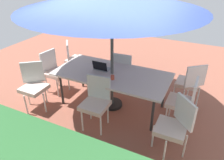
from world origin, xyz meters
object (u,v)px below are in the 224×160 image
Objects in this scene: dining_table at (112,75)px; chair_southeast at (74,58)px; chair_northwest at (175,124)px; chair_south at (124,69)px; cup at (112,77)px; chair_west at (184,100)px; laptop at (101,68)px; chair_southwest at (190,82)px; chair_east at (54,70)px; chair_northeast at (34,84)px; chair_north at (96,101)px.

dining_table is 1.62m from chair_southeast.
dining_table is 1.61m from chair_northwest.
chair_south is 12.05× the size of cup.
chair_southeast is (1.43, -0.74, -0.18)m from dining_table.
chair_west is (-1.44, -0.00, -0.18)m from dining_table.
chair_southeast is 1.84m from cup.
chair_south is 0.74m from laptop.
chair_southwest is 3.01m from chair_east.
chair_southwest and chair_west have the same top height.
chair_northwest is 12.05× the size of cup.
chair_southeast is at bearing 4.00° from chair_east.
laptop reaches higher than chair_east.
chair_east is (1.47, 0.03, -0.18)m from dining_table.
chair_southwest and chair_east have the same top height.
chair_northeast is at bearing 41.56° from chair_south.
chair_southeast is 1.39m from laptop.
chair_west is 1.00× the size of chair_east.
chair_east is (0.04, 0.77, 0.00)m from chair_southeast.
chair_east is at bearing -25.33° from chair_southwest.
chair_northwest is 1.00× the size of chair_south.
chair_north is at bearing 87.84° from chair_south.
chair_northeast is 3.06× the size of laptop.
chair_south is (-1.38, -1.42, 0.00)m from chair_northeast.
chair_northwest is 1.00× the size of chair_southwest.
laptop is at bearing -34.78° from cup.
chair_north is at bearing 78.34° from cup.
chair_southeast is 12.05× the size of cup.
chair_south is at bearing 7.61° from chair_northeast.
laptop is at bearing -17.62° from chair_southwest.
chair_northeast is at bearing 27.52° from dining_table.
chair_northwest is 1.41m from chair_north.
chair_south is at bearing -37.70° from chair_southwest.
dining_table is 0.26m from cup.
chair_north and chair_south have the same top height.
chair_northwest is at bearing -8.00° from chair_north.
chair_east is at bearing -89.92° from chair_west.
chair_southeast is 1.40m from chair_south.
chair_southwest and chair_south have the same top height.
cup is at bearing 118.00° from dining_table.
chair_east is at bearing 149.38° from chair_north.
chair_northwest reaches higher than dining_table.
cup is (-1.55, 0.96, 0.27)m from chair_southeast.
chair_southwest is at bearing -126.24° from chair_southeast.
chair_southwest is at bearing -10.56° from chair_northeast.
chair_north is 0.55m from cup.
laptop reaches higher than cup.
chair_northeast is 1.00× the size of chair_southeast.
chair_southwest is 2.03m from chair_north.
chair_east is (2.90, 0.78, 0.00)m from chair_southwest.
laptop is at bearing 66.00° from chair_south.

